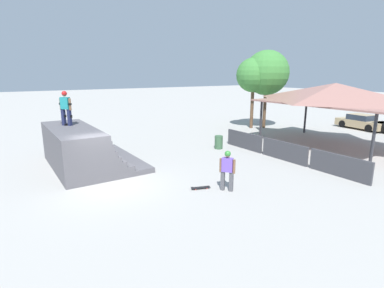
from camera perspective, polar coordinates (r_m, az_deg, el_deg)
name	(u,v)px	position (r m, az deg, el deg)	size (l,w,h in m)	color
ground_plane	(109,185)	(13.73, -15.51, -7.45)	(160.00, 160.00, 0.00)	#A3A09B
quarter_pipe_ramp	(81,150)	(16.44, -20.33, -1.03)	(5.88, 4.13, 2.10)	#565459
skater_on_deck	(65,106)	(16.84, -22.96, 6.71)	(0.70, 0.60, 1.79)	#1E2347
skateboard_on_deck	(65,124)	(17.27, -23.08, 3.59)	(0.80, 0.26, 0.09)	silver
bystander_walking	(227,167)	(12.36, 6.74, -4.45)	(0.60, 0.48, 1.71)	#4C4C51
skateboard_on_ground	(200,188)	(12.75, 1.53, -8.30)	(0.44, 0.84, 0.09)	red
barrier_fence	(284,151)	(17.47, 17.15, -1.29)	(9.52, 0.12, 1.05)	#3D3D42
pavilion_shelter	(335,93)	(21.62, 25.59, 8.67)	(9.14, 6.00, 4.16)	#2D2D33
tree_beside_pavilion	(267,73)	(27.29, 14.03, 12.99)	(3.83, 3.83, 6.71)	brown
tree_far_back	(253,75)	(26.85, 11.62, 12.68)	(2.94, 2.94, 6.08)	brown
trash_bin	(219,142)	(19.35, 5.10, 0.34)	(0.52, 0.52, 0.85)	#385B3D
parked_car_tan	(361,122)	(30.07, 29.57, 3.65)	(4.28, 2.26, 1.27)	tan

